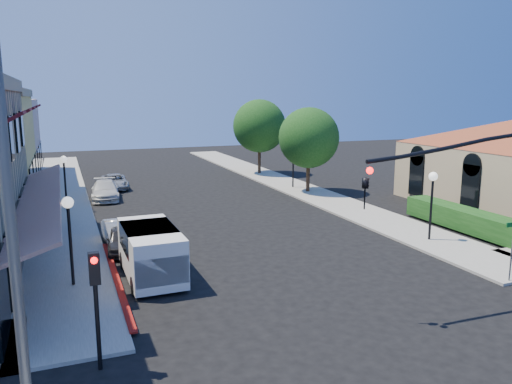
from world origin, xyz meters
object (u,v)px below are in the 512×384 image
object	(u,v)px
signal_mast_arm	(501,187)
parked_car_c	(105,190)
lamppost_right_far	(293,155)
parked_car_a	(122,239)
street_tree_b	(259,126)
white_van	(151,249)
secondary_signal	(96,289)
parked_car_d	(115,182)
lamppost_left_near	(69,218)
street_tree_a	(309,138)
parked_car_b	(119,233)
cobra_streetlight	(31,209)
lamppost_left_far	(64,169)
lamppost_right_near	(432,189)

from	to	relation	value
signal_mast_arm	parked_car_c	world-z (taller)	signal_mast_arm
lamppost_right_far	parked_car_a	bearing A→B (deg)	-140.77
signal_mast_arm	street_tree_b	bearing A→B (deg)	84.49
parked_car_a	white_van	bearing A→B (deg)	-76.38
secondary_signal	parked_car_d	size ratio (longest dim) A/B	0.80
parked_car_d	lamppost_left_near	bearing A→B (deg)	-98.72
street_tree_a	parked_car_b	distance (m)	17.85
signal_mast_arm	parked_car_c	bearing A→B (deg)	116.51
street_tree_b	secondary_signal	size ratio (longest dim) A/B	2.11
white_van	parked_car_c	distance (m)	17.07
secondary_signal	cobra_streetlight	xyz separation A→B (m)	(-1.15, -3.41, 2.95)
signal_mast_arm	parked_car_b	size ratio (longest dim) A/B	2.13
parked_car_a	parked_car_c	distance (m)	13.00
street_tree_a	lamppost_right_far	world-z (taller)	street_tree_a
lamppost_left_near	parked_car_c	distance (m)	17.33
lamppost_left_far	parked_car_d	world-z (taller)	lamppost_left_far
parked_car_a	secondary_signal	bearing A→B (deg)	-95.83
street_tree_a	lamppost_right_near	bearing A→B (deg)	-91.23
signal_mast_arm	lamppost_right_far	xyz separation A→B (m)	(2.64, 22.50, -1.35)
cobra_streetlight	street_tree_a	bearing A→B (deg)	53.21
street_tree_a	parked_car_a	xyz separation A→B (m)	(-15.00, -10.00, -3.60)
parked_car_c	street_tree_a	bearing A→B (deg)	-7.17
street_tree_a	parked_car_d	world-z (taller)	street_tree_a
white_van	lamppost_right_far	bearing A→B (deg)	48.91
secondary_signal	parked_car_c	size ratio (longest dim) A/B	0.73
street_tree_b	lamppost_left_near	world-z (taller)	street_tree_b
signal_mast_arm	parked_car_c	xyz separation A→B (m)	(-11.73, 23.50, -3.43)
lamppost_left_near	lamppost_right_near	xyz separation A→B (m)	(17.00, 0.00, 0.00)
street_tree_b	secondary_signal	bearing A→B (deg)	-118.77
lamppost_right_far	white_van	bearing A→B (deg)	-131.09
lamppost_left_far	white_van	xyz separation A→B (m)	(3.00, -14.05, -1.54)
parked_car_a	parked_car_d	world-z (taller)	parked_car_a
parked_car_d	lamppost_left_far	bearing A→B (deg)	-116.46
lamppost_right_near	white_van	bearing A→B (deg)	-179.78
lamppost_left_far	white_van	world-z (taller)	lamppost_left_far
secondary_signal	street_tree_a	bearing A→B (deg)	50.79
lamppost_left_near	parked_car_a	distance (m)	5.09
secondary_signal	parked_car_c	xyz separation A→B (m)	(2.13, 23.59, -1.66)
secondary_signal	lamppost_right_far	distance (m)	27.98
white_van	parked_car_b	distance (m)	5.13
street_tree_b	lamppost_left_near	distance (m)	29.64
white_van	parked_car_d	distance (m)	21.12
parked_car_d	street_tree_a	bearing A→B (deg)	-26.13
signal_mast_arm	lamppost_left_near	xyz separation A→B (m)	(-14.36, 6.50, -1.35)
street_tree_b	lamppost_left_far	distance (m)	20.06
lamppost_left_far	lamppost_right_near	xyz separation A→B (m)	(17.00, -14.00, 0.00)
lamppost_left_near	white_van	world-z (taller)	lamppost_left_near
secondary_signal	lamppost_right_near	size ratio (longest dim) A/B	0.93
parked_car_b	parked_car_d	distance (m)	16.10
cobra_streetlight	parked_car_d	distance (m)	31.70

